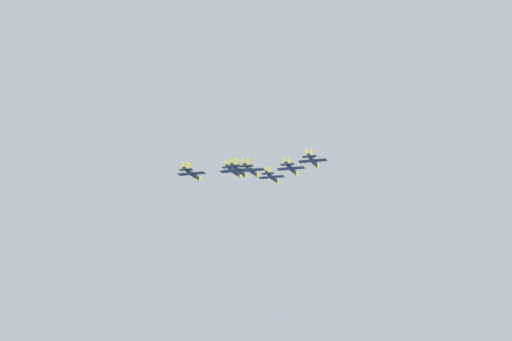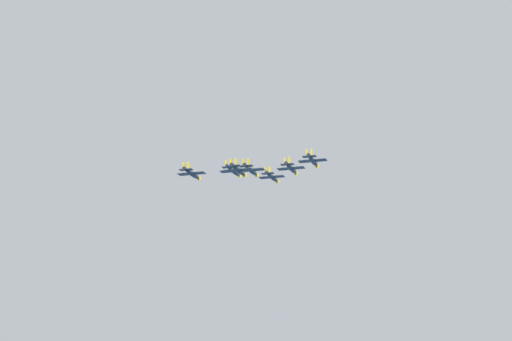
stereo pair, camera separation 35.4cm
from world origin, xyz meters
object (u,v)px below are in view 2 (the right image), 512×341
object	(u,v)px
jet_right_wingman	(292,168)
jet_trailing	(239,170)
jet_lead	(272,177)
jet_left_outer	(192,174)
jet_left_wingman	(234,171)
jet_slot_rear	(251,170)
jet_right_outer	(313,161)

from	to	relation	value
jet_right_wingman	jet_trailing	xyz separation A→B (m)	(23.26, -15.25, -6.54)
jet_lead	jet_left_outer	bearing A→B (deg)	140.35
jet_left_outer	jet_lead	bearing A→B (deg)	-41.36
jet_left_wingman	jet_trailing	xyz separation A→B (m)	(27.12, 6.16, -7.44)
jet_left_outer	jet_slot_rear	xyz separation A→B (m)	(3.87, 21.41, -0.58)
jet_right_wingman	jet_right_outer	distance (m)	16.89
jet_right_outer	jet_slot_rear	world-z (taller)	jet_right_outer
jet_right_outer	jet_trailing	bearing A→B (deg)	119.42
jet_slot_rear	jet_left_wingman	bearing A→B (deg)	39.68
jet_lead	jet_right_wingman	distance (m)	16.83
jet_left_outer	jet_right_outer	bearing A→B (deg)	-91.00
jet_left_wingman	jet_slot_rear	bearing A→B (deg)	-140.09
jet_lead	jet_right_outer	bearing A→B (deg)	-138.92
jet_right_wingman	jet_left_outer	bearing A→B (deg)	111.13
jet_right_outer	jet_left_outer	bearing A→B (deg)	88.95
jet_right_outer	jet_slot_rear	bearing A→B (deg)	88.95
jet_slot_rear	jet_lead	bearing A→B (deg)	-0.68
jet_slot_rear	jet_trailing	xyz separation A→B (m)	(12.60, -2.27, -3.43)
jet_lead	jet_slot_rear	world-z (taller)	jet_lead
jet_left_outer	jet_right_outer	distance (m)	43.52
jet_right_outer	jet_trailing	world-z (taller)	jet_right_outer
jet_lead	jet_slot_rear	xyz separation A→B (m)	(25.19, -4.55, -4.11)
jet_right_outer	jet_slot_rear	xyz separation A→B (m)	(-3.87, -21.41, -1.39)
jet_slot_rear	jet_trailing	world-z (taller)	jet_slot_rear
jet_lead	jet_right_wingman	world-z (taller)	jet_lead
jet_left_wingman	jet_right_wingman	size ratio (longest dim) A/B	0.99
jet_left_outer	jet_slot_rear	world-z (taller)	jet_left_outer
jet_right_outer	jet_slot_rear	size ratio (longest dim) A/B	0.97
jet_lead	jet_right_outer	world-z (taller)	jet_lead
jet_left_outer	jet_slot_rear	size ratio (longest dim) A/B	1.01
jet_lead	jet_right_wingman	bearing A→B (deg)	-138.92
jet_left_wingman	jet_right_wingman	world-z (taller)	jet_left_wingman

